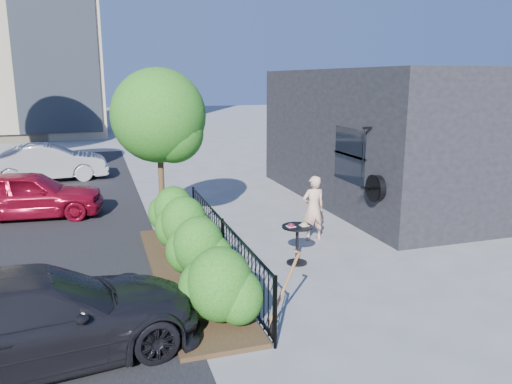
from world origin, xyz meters
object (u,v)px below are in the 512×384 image
object	(u,v)px
car_red	(29,194)
car_silver	(48,162)
woman	(313,208)
shovel	(282,297)
cafe_table	(297,238)
patio_tree	(162,121)
car_darkgrey	(36,318)

from	to	relation	value
car_red	car_silver	size ratio (longest dim) A/B	0.92
woman	shovel	world-z (taller)	woman
cafe_table	car_red	size ratio (longest dim) A/B	0.22
shovel	car_red	bearing A→B (deg)	118.18
patio_tree	car_darkgrey	bearing A→B (deg)	-115.24
woman	car_darkgrey	bearing A→B (deg)	31.25
patio_tree	cafe_table	bearing A→B (deg)	-50.19
patio_tree	car_darkgrey	distance (m)	6.03
cafe_table	car_silver	size ratio (longest dim) A/B	0.21
patio_tree	car_red	distance (m)	4.77
patio_tree	car_darkgrey	xyz separation A→B (m)	(-2.41, -5.11, -2.12)
patio_tree	shovel	distance (m)	5.87
woman	car_darkgrey	world-z (taller)	woman
cafe_table	woman	xyz separation A→B (m)	(0.96, 1.34, 0.21)
woman	car_silver	distance (m)	11.46
cafe_table	car_darkgrey	size ratio (longest dim) A/B	0.19
shovel	car_red	world-z (taller)	car_red
woman	shovel	bearing A→B (deg)	58.12
woman	car_silver	size ratio (longest dim) A/B	0.37
patio_tree	car_silver	size ratio (longest dim) A/B	0.94
cafe_table	woman	world-z (taller)	woman
car_silver	car_darkgrey	world-z (taller)	car_silver
woman	car_red	xyz separation A→B (m)	(-6.59, 4.11, -0.11)
patio_tree	woman	world-z (taller)	patio_tree
car_darkgrey	shovel	bearing A→B (deg)	-104.08
patio_tree	car_silver	bearing A→B (deg)	111.95
car_darkgrey	car_silver	bearing A→B (deg)	-6.35
car_red	cafe_table	bearing A→B (deg)	-128.98
car_red	car_darkgrey	bearing A→B (deg)	-168.20
shovel	car_darkgrey	distance (m)	3.40
woman	cafe_table	bearing A→B (deg)	52.56
car_silver	car_darkgrey	size ratio (longest dim) A/B	0.94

